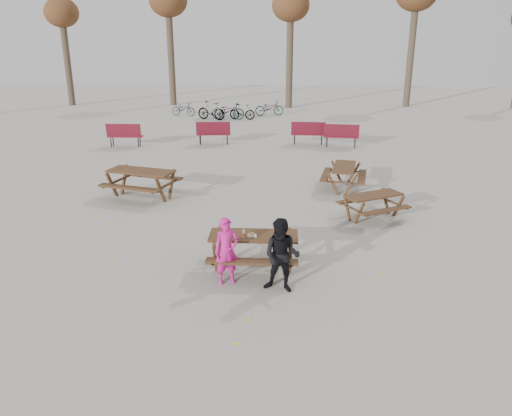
{
  "coord_description": "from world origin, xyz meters",
  "views": [
    {
      "loc": [
        0.53,
        -9.38,
        4.62
      ],
      "look_at": [
        0.0,
        1.0,
        1.0
      ],
      "focal_mm": 35.0,
      "sensor_mm": 36.0,
      "label": 1
    }
  ],
  "objects_px": {
    "adult": "(282,256)",
    "picnic_table_far": "(344,177)",
    "soda_bottle": "(244,234)",
    "picnic_table_east": "(373,206)",
    "main_picnic_table": "(254,243)",
    "food_tray": "(252,236)",
    "child": "(227,251)",
    "picnic_table_north": "(142,184)"
  },
  "relations": [
    {
      "from": "picnic_table_east",
      "to": "picnic_table_far",
      "type": "bearing_deg",
      "value": 70.81
    },
    {
      "from": "main_picnic_table",
      "to": "soda_bottle",
      "type": "bearing_deg",
      "value": -140.63
    },
    {
      "from": "child",
      "to": "picnic_table_north",
      "type": "bearing_deg",
      "value": 101.34
    },
    {
      "from": "food_tray",
      "to": "adult",
      "type": "bearing_deg",
      "value": -52.42
    },
    {
      "from": "main_picnic_table",
      "to": "picnic_table_far",
      "type": "xyz_separation_m",
      "value": [
        2.53,
        5.91,
        -0.22
      ]
    },
    {
      "from": "main_picnic_table",
      "to": "picnic_table_north",
      "type": "distance_m",
      "value": 5.88
    },
    {
      "from": "main_picnic_table",
      "to": "child",
      "type": "xyz_separation_m",
      "value": [
        -0.49,
        -0.61,
        0.08
      ]
    },
    {
      "from": "picnic_table_far",
      "to": "child",
      "type": "bearing_deg",
      "value": 165.82
    },
    {
      "from": "picnic_table_north",
      "to": "soda_bottle",
      "type": "bearing_deg",
      "value": -38.41
    },
    {
      "from": "adult",
      "to": "picnic_table_east",
      "type": "height_order",
      "value": "adult"
    },
    {
      "from": "soda_bottle",
      "to": "child",
      "type": "xyz_separation_m",
      "value": [
        -0.29,
        -0.46,
        -0.18
      ]
    },
    {
      "from": "main_picnic_table",
      "to": "picnic_table_east",
      "type": "height_order",
      "value": "main_picnic_table"
    },
    {
      "from": "child",
      "to": "picnic_table_far",
      "type": "distance_m",
      "value": 7.19
    },
    {
      "from": "picnic_table_north",
      "to": "main_picnic_table",
      "type": "bearing_deg",
      "value": -36.01
    },
    {
      "from": "main_picnic_table",
      "to": "food_tray",
      "type": "xyz_separation_m",
      "value": [
        -0.03,
        -0.1,
        0.21
      ]
    },
    {
      "from": "soda_bottle",
      "to": "food_tray",
      "type": "bearing_deg",
      "value": 17.4
    },
    {
      "from": "soda_bottle",
      "to": "picnic_table_far",
      "type": "distance_m",
      "value": 6.66
    },
    {
      "from": "main_picnic_table",
      "to": "child",
      "type": "distance_m",
      "value": 0.79
    },
    {
      "from": "food_tray",
      "to": "picnic_table_east",
      "type": "relative_size",
      "value": 0.12
    },
    {
      "from": "main_picnic_table",
      "to": "adult",
      "type": "relative_size",
      "value": 1.24
    },
    {
      "from": "adult",
      "to": "picnic_table_east",
      "type": "relative_size",
      "value": 0.94
    },
    {
      "from": "adult",
      "to": "picnic_table_far",
      "type": "relative_size",
      "value": 0.86
    },
    {
      "from": "soda_bottle",
      "to": "child",
      "type": "distance_m",
      "value": 0.57
    },
    {
      "from": "adult",
      "to": "picnic_table_north",
      "type": "distance_m",
      "value": 6.94
    },
    {
      "from": "soda_bottle",
      "to": "adult",
      "type": "xyz_separation_m",
      "value": [
        0.77,
        -0.73,
        -0.12
      ]
    },
    {
      "from": "soda_bottle",
      "to": "picnic_table_east",
      "type": "height_order",
      "value": "soda_bottle"
    },
    {
      "from": "soda_bottle",
      "to": "picnic_table_north",
      "type": "distance_m",
      "value": 5.91
    },
    {
      "from": "main_picnic_table",
      "to": "picnic_table_east",
      "type": "relative_size",
      "value": 1.17
    },
    {
      "from": "food_tray",
      "to": "picnic_table_north",
      "type": "distance_m",
      "value": 5.96
    },
    {
      "from": "main_picnic_table",
      "to": "adult",
      "type": "distance_m",
      "value": 1.07
    },
    {
      "from": "food_tray",
      "to": "soda_bottle",
      "type": "relative_size",
      "value": 1.06
    },
    {
      "from": "child",
      "to": "picnic_table_far",
      "type": "height_order",
      "value": "child"
    },
    {
      "from": "food_tray",
      "to": "adult",
      "type": "height_order",
      "value": "adult"
    },
    {
      "from": "picnic_table_east",
      "to": "picnic_table_north",
      "type": "bearing_deg",
      "value": 138.71
    },
    {
      "from": "main_picnic_table",
      "to": "food_tray",
      "type": "distance_m",
      "value": 0.23
    },
    {
      "from": "food_tray",
      "to": "adult",
      "type": "relative_size",
      "value": 0.12
    },
    {
      "from": "child",
      "to": "adult",
      "type": "xyz_separation_m",
      "value": [
        1.06,
        -0.28,
        0.05
      ]
    },
    {
      "from": "main_picnic_table",
      "to": "food_tray",
      "type": "height_order",
      "value": "food_tray"
    },
    {
      "from": "soda_bottle",
      "to": "picnic_table_far",
      "type": "bearing_deg",
      "value": 65.87
    },
    {
      "from": "picnic_table_east",
      "to": "picnic_table_far",
      "type": "relative_size",
      "value": 0.91
    },
    {
      "from": "child",
      "to": "picnic_table_far",
      "type": "bearing_deg",
      "value": 46.06
    },
    {
      "from": "soda_bottle",
      "to": "picnic_table_far",
      "type": "xyz_separation_m",
      "value": [
        2.72,
        6.07,
        -0.49
      ]
    }
  ]
}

